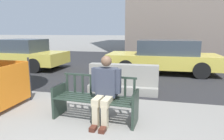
% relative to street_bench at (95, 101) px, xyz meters
% --- Properties ---
extents(street_asphalt, '(120.00, 12.00, 0.01)m').
position_rel_street_bench_xyz_m(street_asphalt, '(-0.08, 7.43, -0.39)').
color(street_asphalt, '#28282B').
rests_on(street_asphalt, ground).
extents(street_bench, '(1.72, 0.64, 0.88)m').
position_rel_street_bench_xyz_m(street_bench, '(0.00, 0.00, 0.00)').
color(street_bench, '#28382D').
rests_on(street_bench, ground).
extents(seated_person, '(0.59, 0.74, 1.31)m').
position_rel_street_bench_xyz_m(seated_person, '(0.23, -0.07, 0.29)').
color(seated_person, '#383D4C').
rests_on(seated_person, ground).
extents(jersey_barrier_centre, '(2.01, 0.72, 0.84)m').
position_rel_street_bench_xyz_m(jersey_barrier_centre, '(0.23, 1.95, -0.06)').
color(jersey_barrier_centre, gray).
rests_on(jersey_barrier_centre, ground).
extents(car_sedan_mid, '(4.41, 2.03, 1.41)m').
position_rel_street_bench_xyz_m(car_sedan_mid, '(-5.30, 4.74, 0.29)').
color(car_sedan_mid, '#DBC64C').
rests_on(car_sedan_mid, ground).
extents(car_sedan_far, '(4.67, 2.03, 1.42)m').
position_rel_street_bench_xyz_m(car_sedan_far, '(1.41, 5.19, 0.31)').
color(car_sedan_far, '#DBC64C').
rests_on(car_sedan_far, ground).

